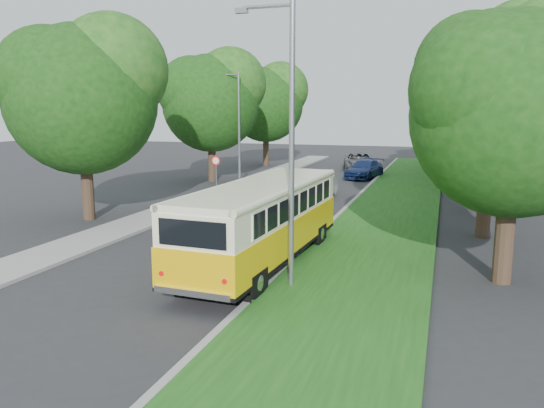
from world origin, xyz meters
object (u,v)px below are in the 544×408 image
(lamppost_near, at_px, (289,137))
(car_grey, at_px, (359,161))
(car_blue, at_px, (364,169))
(lamppost_far, at_px, (238,125))
(vintage_bus, at_px, (263,224))
(car_silver, at_px, (303,194))
(car_white, at_px, (322,187))

(lamppost_near, distance_m, car_grey, 31.34)
(car_blue, bearing_deg, lamppost_far, -123.86)
(vintage_bus, xyz_separation_m, car_silver, (-1.53, 11.09, -0.76))
(vintage_bus, distance_m, car_grey, 29.07)
(lamppost_far, xyz_separation_m, car_grey, (6.12, 12.50, -3.36))
(car_blue, bearing_deg, lamppost_near, -75.73)
(lamppost_far, bearing_deg, car_white, -20.91)
(car_white, relative_size, car_grey, 0.72)
(car_blue, bearing_deg, car_white, -85.58)
(lamppost_far, distance_m, car_grey, 14.32)
(car_grey, bearing_deg, car_white, -101.62)
(lamppost_near, xyz_separation_m, car_silver, (-2.98, 13.06, -3.72))
(car_silver, relative_size, car_white, 0.96)
(lamppost_near, xyz_separation_m, lamppost_far, (-8.91, 18.50, -0.25))
(lamppost_far, distance_m, car_blue, 10.96)
(car_grey, bearing_deg, car_blue, -88.89)
(vintage_bus, height_order, car_white, vintage_bus)
(lamppost_near, distance_m, vintage_bus, 3.84)
(lamppost_near, xyz_separation_m, car_white, (-2.68, 16.12, -3.72))
(lamppost_far, xyz_separation_m, car_white, (6.22, -2.38, -3.47))
(car_white, xyz_separation_m, car_grey, (-0.11, 14.88, 0.11))
(vintage_bus, xyz_separation_m, car_grey, (-1.35, 29.03, -0.65))
(car_silver, distance_m, car_white, 3.08)
(car_silver, xyz_separation_m, car_grey, (0.19, 17.94, 0.11))
(car_silver, bearing_deg, vintage_bus, -80.34)
(lamppost_far, height_order, car_blue, lamppost_far)
(lamppost_near, bearing_deg, car_white, 99.45)
(vintage_bus, distance_m, car_white, 14.23)
(lamppost_far, relative_size, vintage_bus, 0.79)
(car_silver, distance_m, car_grey, 17.94)
(car_silver, bearing_deg, lamppost_far, 139.24)
(lamppost_far, bearing_deg, car_blue, 45.41)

